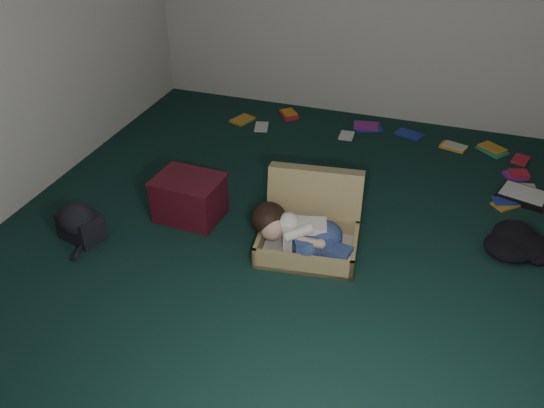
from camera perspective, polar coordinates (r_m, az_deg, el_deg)
The scene contains 10 objects.
floor at distance 4.19m, azimuth 0.67°, elevation -2.94°, with size 4.50×4.50×0.00m, color black.
wall_front at distance 1.84m, azimuth -21.94°, elevation -9.23°, with size 4.50×4.50×0.00m, color silver.
wall_left at distance 4.58m, azimuth -24.70°, elevation 15.54°, with size 4.50×4.50×0.00m, color silver.
suitcase at distance 4.03m, azimuth 3.85°, elevation -2.06°, with size 0.75×0.73×0.49m.
person at distance 3.87m, azimuth 2.83°, elevation -2.89°, with size 0.74×0.36×0.31m.
maroon_bin at distance 4.32m, azimuth -8.19°, elevation 0.61°, with size 0.51×0.41×0.33m.
backpack at distance 4.30m, azimuth -18.43°, elevation -1.98°, with size 0.37×0.30×0.22m, color black, non-canonical shape.
clothing_pile at distance 4.37m, azimuth 24.09°, elevation -3.36°, with size 0.46×0.37×0.15m, color black, non-canonical shape.
paper_tray at distance 4.98m, azimuth 23.65°, elevation 0.77°, with size 0.44×0.37×0.05m.
book_scatter at distance 5.46m, azimuth 12.91°, elevation 5.56°, with size 2.86×1.28×0.02m.
Camera 1 is at (1.05, -3.21, 2.47)m, focal length 38.00 mm.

